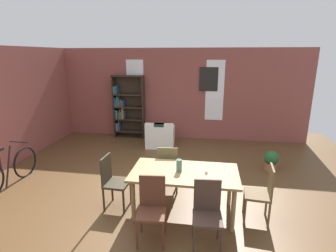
# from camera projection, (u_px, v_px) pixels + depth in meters

# --- Properties ---
(ground_plane) EXTENTS (9.92, 9.92, 0.00)m
(ground_plane) POSITION_uv_depth(u_px,v_px,m) (147.00, 198.00, 4.95)
(ground_plane) COLOR brown
(back_wall_brick) EXTENTS (8.16, 0.12, 2.82)m
(back_wall_brick) POSITION_uv_depth(u_px,v_px,m) (174.00, 94.00, 8.27)
(back_wall_brick) COLOR brown
(back_wall_brick) RESTS_ON ground
(window_pane_0) EXTENTS (0.55, 0.02, 1.83)m
(window_pane_0) POSITION_uv_depth(u_px,v_px,m) (135.00, 89.00, 8.35)
(window_pane_0) COLOR white
(window_pane_1) EXTENTS (0.55, 0.02, 1.83)m
(window_pane_1) POSITION_uv_depth(u_px,v_px,m) (215.00, 91.00, 7.98)
(window_pane_1) COLOR white
(dining_table) EXTENTS (1.75, 0.94, 0.77)m
(dining_table) POSITION_uv_depth(u_px,v_px,m) (184.00, 176.00, 4.30)
(dining_table) COLOR olive
(dining_table) RESTS_ON ground
(vase_on_table) EXTENTS (0.09, 0.09, 0.20)m
(vase_on_table) POSITION_uv_depth(u_px,v_px,m) (179.00, 165.00, 4.27)
(vase_on_table) COLOR #4C7266
(vase_on_table) RESTS_ON dining_table
(tealight_candle_0) EXTENTS (0.04, 0.04, 0.04)m
(tealight_candle_0) POSITION_uv_depth(u_px,v_px,m) (206.00, 172.00, 4.22)
(tealight_candle_0) COLOR silver
(tealight_candle_0) RESTS_ON dining_table
(dining_chair_head_right) EXTENTS (0.43, 0.43, 0.95)m
(dining_chair_head_right) POSITION_uv_depth(u_px,v_px,m) (262.00, 192.00, 4.15)
(dining_chair_head_right) COLOR brown
(dining_chair_head_right) RESTS_ON ground
(dining_chair_near_left) EXTENTS (0.44, 0.44, 0.95)m
(dining_chair_near_left) POSITION_uv_depth(u_px,v_px,m) (152.00, 207.00, 3.74)
(dining_chair_near_left) COLOR #562E1E
(dining_chair_near_left) RESTS_ON ground
(dining_chair_head_left) EXTENTS (0.42, 0.42, 0.95)m
(dining_chair_head_left) POSITION_uv_depth(u_px,v_px,m) (113.00, 180.00, 4.54)
(dining_chair_head_left) COLOR #322B1D
(dining_chair_head_left) RESTS_ON ground
(dining_chair_near_right) EXTENTS (0.43, 0.43, 0.95)m
(dining_chair_near_right) POSITION_uv_depth(u_px,v_px,m) (207.00, 212.00, 3.63)
(dining_chair_near_right) COLOR #422E25
(dining_chair_near_right) RESTS_ON ground
(dining_chair_far_left) EXTENTS (0.43, 0.43, 0.95)m
(dining_chair_far_left) POSITION_uv_depth(u_px,v_px,m) (168.00, 167.00, 5.07)
(dining_chair_far_left) COLOR brown
(dining_chair_far_left) RESTS_ON ground
(bookshelf_tall) EXTENTS (1.00, 0.29, 2.00)m
(bookshelf_tall) POSITION_uv_depth(u_px,v_px,m) (127.00, 107.00, 8.38)
(bookshelf_tall) COLOR #2D2319
(bookshelf_tall) RESTS_ON ground
(armchair_white) EXTENTS (0.86, 0.86, 0.75)m
(armchair_white) POSITION_uv_depth(u_px,v_px,m) (160.00, 137.00, 7.70)
(armchair_white) COLOR white
(armchair_white) RESTS_ON ground
(bicycle_second) EXTENTS (0.44, 1.64, 0.89)m
(bicycle_second) POSITION_uv_depth(u_px,v_px,m) (9.00, 170.00, 5.31)
(bicycle_second) COLOR black
(bicycle_second) RESTS_ON ground
(potted_plant_by_shelf) EXTENTS (0.33, 0.33, 0.47)m
(potted_plant_by_shelf) POSITION_uv_depth(u_px,v_px,m) (271.00, 160.00, 6.09)
(potted_plant_by_shelf) COLOR #9E6042
(potted_plant_by_shelf) RESTS_ON ground
(framed_picture) EXTENTS (0.56, 0.03, 0.72)m
(framed_picture) POSITION_uv_depth(u_px,v_px,m) (209.00, 79.00, 7.91)
(framed_picture) COLOR black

